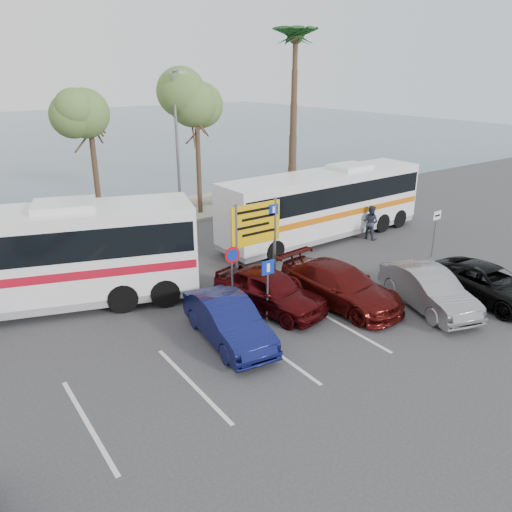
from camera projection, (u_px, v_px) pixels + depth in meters
ground at (286, 328)px, 16.80m from camera, size 120.00×120.00×0.00m
kerb_strip at (129, 226)px, 27.51m from camera, size 44.00×2.40×0.15m
seawall at (116, 214)px, 28.96m from camera, size 48.00×0.80×0.60m
tree_mid at (88, 103)px, 24.39m from camera, size 3.20×3.20×8.00m
tree_right at (196, 108)px, 27.78m from camera, size 3.20×3.20×7.40m
palm_tree at (295, 40)px, 30.24m from camera, size 4.80×4.80×11.20m
street_lamp_right at (177, 139)px, 27.16m from camera, size 0.45×1.15×8.01m
direction_sign at (256, 231)px, 18.94m from camera, size 2.20×0.12×3.60m
sign_no_stop at (232, 267)px, 17.75m from camera, size 0.60×0.08×2.35m
sign_parking at (268, 282)px, 16.78m from camera, size 0.50×0.07×2.25m
sign_taxi at (435, 228)px, 22.71m from camera, size 0.50×0.07×2.20m
lane_markings at (277, 351)px, 15.42m from camera, size 12.02×4.20×0.01m
coach_bus_left at (15, 264)px, 17.45m from camera, size 12.69×6.39×3.89m
coach_bus_right at (324, 206)px, 25.22m from camera, size 11.68×2.80×3.62m
car_blue at (228, 321)px, 15.81m from camera, size 1.96×4.40×1.40m
car_maroon at (340, 285)px, 18.34m from camera, size 2.57×5.23×1.46m
car_red at (269, 290)px, 17.90m from camera, size 2.79×4.73×1.51m
suv_black at (489, 284)px, 18.65m from camera, size 2.52×4.86×1.31m
car_silver_b at (429, 289)px, 18.03m from camera, size 2.73×4.63×1.44m
pedestrian_far at (370, 222)px, 25.39m from camera, size 0.84×0.98×1.76m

